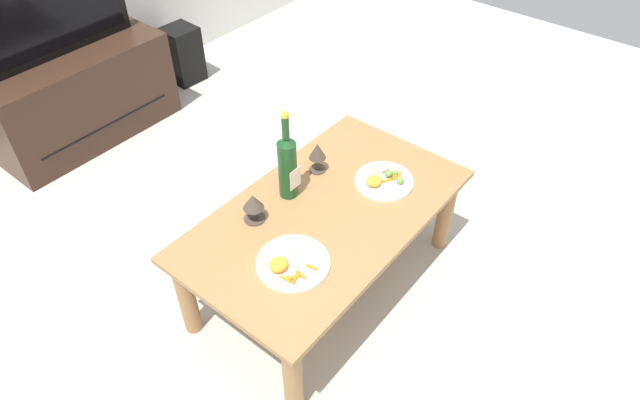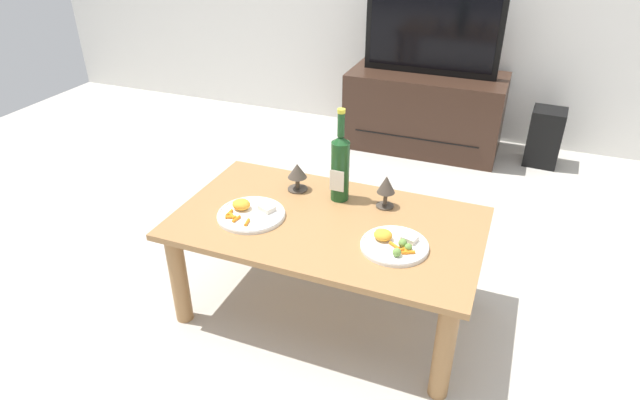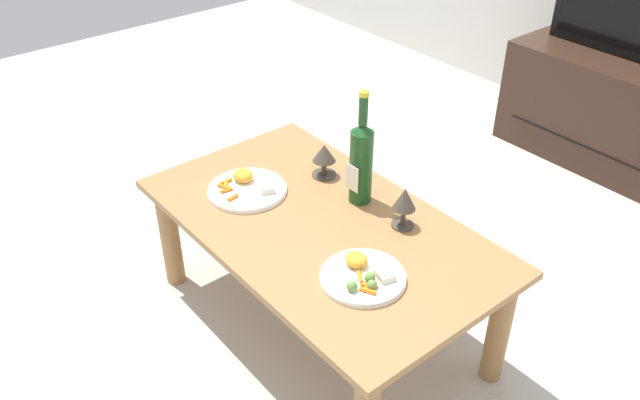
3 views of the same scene
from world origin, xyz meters
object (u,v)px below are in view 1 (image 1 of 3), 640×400
object	(u,v)px
tv_screen	(47,5)
wine_bottle	(287,164)
goblet_right	(317,153)
floor_speaker	(183,54)
tv_stand	(77,95)
goblet_left	(253,204)
dinner_plate_right	(384,180)
dining_table	(326,225)
dinner_plate_left	(292,262)

from	to	relation	value
tv_screen	wine_bottle	bearing A→B (deg)	-90.90
tv_screen	goblet_right	world-z (taller)	tv_screen
floor_speaker	wine_bottle	bearing A→B (deg)	-113.16
tv_stand	floor_speaker	xyz separation A→B (m)	(0.78, 0.02, -0.07)
tv_screen	floor_speaker	bearing A→B (deg)	1.40
goblet_left	dinner_plate_right	bearing A→B (deg)	-28.29
dining_table	goblet_left	world-z (taller)	goblet_left
tv_stand	wine_bottle	xyz separation A→B (m)	(-0.03, -1.64, 0.34)
wine_bottle	dinner_plate_right	world-z (taller)	wine_bottle
goblet_right	goblet_left	bearing A→B (deg)	-180.00
goblet_left	dinner_plate_right	world-z (taller)	goblet_left
tv_screen	dinner_plate_right	distance (m)	1.95
floor_speaker	dinner_plate_right	bearing A→B (deg)	-101.94
tv_stand	dinner_plate_left	world-z (taller)	tv_stand
dinner_plate_left	wine_bottle	bearing A→B (deg)	42.84
dining_table	goblet_right	world-z (taller)	goblet_right
tv_screen	goblet_right	xyz separation A→B (m)	(0.17, -1.63, -0.25)
goblet_left	dinner_plate_left	size ratio (longest dim) A/B	0.46
tv_stand	dining_table	bearing A→B (deg)	-90.34
floor_speaker	dinner_plate_left	xyz separation A→B (m)	(-1.09, -1.91, 0.27)
tv_stand	goblet_right	size ratio (longest dim) A/B	7.35
tv_stand	tv_screen	xyz separation A→B (m)	(0.00, -0.00, 0.53)
dining_table	wine_bottle	distance (m)	0.29
floor_speaker	tv_screen	bearing A→B (deg)	-175.77
tv_screen	goblet_left	bearing A→B (deg)	-97.64
dinner_plate_right	floor_speaker	bearing A→B (deg)	75.23
goblet_right	dinner_plate_left	distance (m)	0.55
goblet_right	dinner_plate_right	distance (m)	0.30
goblet_left	tv_stand	bearing A→B (deg)	82.37
dining_table	goblet_right	size ratio (longest dim) A/B	8.57
dinner_plate_left	dinner_plate_right	world-z (taller)	dinner_plate_left
dining_table	tv_screen	distance (m)	1.87
dining_table	tv_screen	bearing A→B (deg)	89.66
tv_stand	goblet_right	xyz separation A→B (m)	(0.17, -1.63, 0.27)
goblet_left	dinner_plate_right	xyz separation A→B (m)	(0.50, -0.27, -0.07)
wine_bottle	dinner_plate_right	bearing A→B (deg)	-40.74
wine_bottle	goblet_left	size ratio (longest dim) A/B	3.21
tv_screen	floor_speaker	distance (m)	0.99
goblet_left	goblet_right	size ratio (longest dim) A/B	0.88
goblet_left	dinner_plate_right	distance (m)	0.57
dining_table	goblet_left	size ratio (longest dim) A/B	9.71
goblet_right	wine_bottle	bearing A→B (deg)	-178.17
tv_stand	goblet_left	bearing A→B (deg)	-97.63
goblet_left	dinner_plate_right	size ratio (longest dim) A/B	0.50
wine_bottle	dinner_plate_left	xyz separation A→B (m)	(-0.28, -0.26, -0.14)
tv_stand	floor_speaker	size ratio (longest dim) A/B	2.77
floor_speaker	dining_table	bearing A→B (deg)	-110.50
goblet_right	dinner_plate_right	bearing A→B (deg)	-67.70
wine_bottle	floor_speaker	bearing A→B (deg)	64.01
dining_table	tv_stand	xyz separation A→B (m)	(0.01, 1.82, -0.11)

